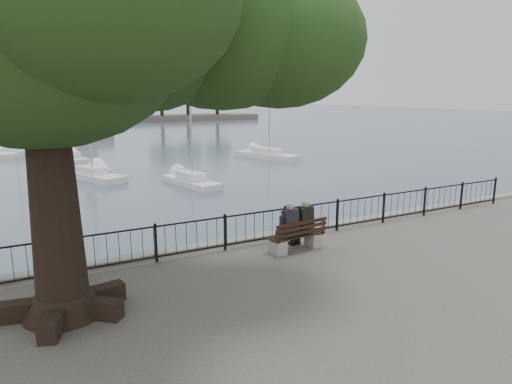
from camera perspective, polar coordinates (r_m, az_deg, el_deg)
harbor at (r=14.19m, az=-0.96°, el=-7.93°), size 260.00×260.00×1.20m
railing at (r=13.44m, az=0.00°, el=-4.34°), size 22.06×0.06×1.00m
bench at (r=13.10m, az=5.16°, el=-5.92°), size 1.78×0.65×0.92m
person_left at (r=12.91m, az=3.90°, el=-4.54°), size 0.44×0.74×1.47m
person_right at (r=13.22m, az=5.80°, el=-4.16°), size 0.44×0.74×1.47m
tree at (r=9.74m, az=-20.61°, el=20.66°), size 11.06×7.73×9.04m
lion_monument at (r=59.43m, az=-20.58°, el=8.27°), size 5.56×5.56×8.31m
sailboat_b at (r=30.97m, az=-19.85°, el=2.16°), size 3.59×5.63×12.44m
sailboat_c at (r=27.48m, az=-8.14°, el=1.47°), size 2.23×5.04×9.91m
sailboat_d at (r=38.76m, az=1.40°, el=4.71°), size 3.65×6.18×10.82m
sailboat_f at (r=40.03m, az=-22.19°, el=4.09°), size 2.37×4.95×10.77m
sailboat_h at (r=46.05m, az=-27.84°, el=4.58°), size 3.54×5.92×13.31m
far_shore at (r=93.81m, az=-8.69°, el=11.27°), size 30.00×8.60×9.18m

